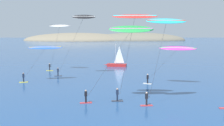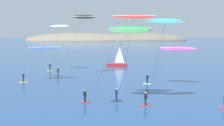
% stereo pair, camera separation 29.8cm
% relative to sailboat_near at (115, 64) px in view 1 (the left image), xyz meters
% --- Properties ---
extents(headland_island, '(136.65, 54.29, 13.16)m').
position_rel_sailboat_near_xyz_m(headland_island, '(-7.23, 169.29, -0.64)').
color(headland_island, slate).
rests_on(headland_island, ground).
extents(sailboat_near, '(5.97, 2.32, 5.70)m').
position_rel_sailboat_near_xyz_m(sailboat_near, '(0.00, 0.00, 0.00)').
color(sailboat_near, '#B22323').
rests_on(sailboat_near, ground).
extents(kitesurfer_black, '(8.33, 1.57, 12.13)m').
position_rel_sailboat_near_xyz_m(kitesurfer_black, '(-6.87, -14.37, 10.00)').
color(kitesurfer_black, '#2D2D33').
rests_on(kitesurfer_black, ground).
extents(kitesurfer_magenta, '(8.44, 3.08, 6.50)m').
position_rel_sailboat_near_xyz_m(kitesurfer_magenta, '(9.41, -23.70, 5.04)').
color(kitesurfer_magenta, silver).
rests_on(kitesurfer_magenta, ground).
extents(kitesurfer_green, '(9.15, 1.24, 9.73)m').
position_rel_sailboat_near_xyz_m(kitesurfer_green, '(1.01, -35.12, 7.92)').
color(kitesurfer_green, red).
rests_on(kitesurfer_green, ground).
extents(kitesurfer_blue, '(7.51, 2.48, 6.34)m').
position_rel_sailboat_near_xyz_m(kitesurfer_blue, '(-12.90, -20.51, 4.98)').
color(kitesurfer_blue, yellow).
rests_on(kitesurfer_blue, ground).
extents(kitesurfer_red, '(5.74, 1.66, 11.15)m').
position_rel_sailboat_near_xyz_m(kitesurfer_red, '(1.74, -34.38, 9.33)').
color(kitesurfer_red, '#2D2D33').
rests_on(kitesurfer_red, ground).
extents(kitesurfer_white, '(5.92, 2.86, 10.33)m').
position_rel_sailboat_near_xyz_m(kitesurfer_white, '(-12.50, -7.95, 8.67)').
color(kitesurfer_white, yellow).
rests_on(kitesurfer_white, ground).
extents(kitesurfer_cyan, '(5.62, 2.08, 10.58)m').
position_rel_sailboat_near_xyz_m(kitesurfer_cyan, '(5.33, -35.98, 8.62)').
color(kitesurfer_cyan, red).
rests_on(kitesurfer_cyan, ground).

